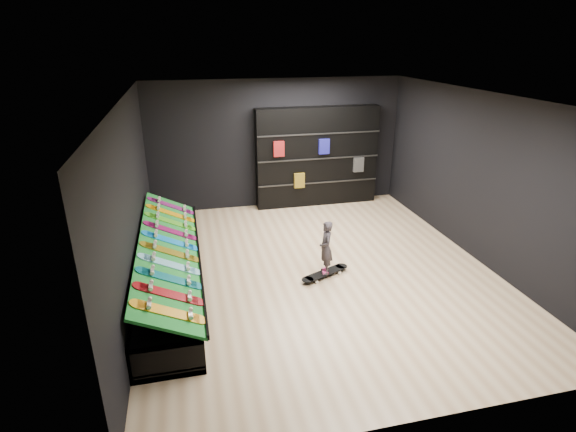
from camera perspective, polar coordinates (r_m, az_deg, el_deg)
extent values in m
cube|color=#D3B68E|center=(8.07, 3.81, -6.82)|extent=(6.00, 7.00, 0.01)
cube|color=white|center=(7.14, 4.42, 14.82)|extent=(6.00, 7.00, 0.01)
cube|color=black|center=(10.74, -1.44, 9.12)|extent=(6.00, 0.02, 3.00)
cube|color=black|center=(4.56, 17.28, -10.54)|extent=(6.00, 0.02, 3.00)
cube|color=black|center=(7.22, -19.34, 1.42)|extent=(0.02, 7.00, 3.00)
cube|color=black|center=(8.81, 23.15, 4.48)|extent=(0.02, 7.00, 3.00)
cube|color=#106B20|center=(7.47, -14.78, -3.92)|extent=(0.92, 4.50, 0.46)
cube|color=black|center=(10.88, 3.71, 7.51)|extent=(2.95, 0.34, 2.36)
imported|color=black|center=(7.69, 4.79, -5.28)|extent=(0.17, 0.23, 0.56)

